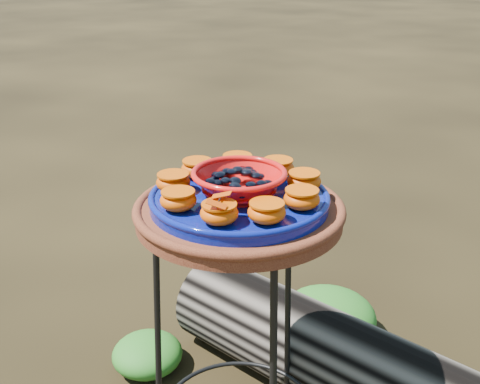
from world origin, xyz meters
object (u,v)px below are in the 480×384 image
Objects in this scene: terracotta_saucer at (239,214)px; cobalt_plate at (239,201)px; plant_stand at (239,350)px; red_bowl at (239,184)px.

cobalt_plate is (0.00, 0.00, 0.03)m from terracotta_saucer.
cobalt_plate is at bearing 0.00° from plant_stand.
terracotta_saucer is 2.33× the size of red_bowl.
plant_stand is 1.52× the size of terracotta_saucer.
terracotta_saucer is 1.17× the size of cobalt_plate.
red_bowl reaches higher than plant_stand.
cobalt_plate is at bearing 0.00° from red_bowl.
plant_stand is 0.44m from red_bowl.
plant_stand is 1.78× the size of cobalt_plate.
plant_stand is 0.40m from cobalt_plate.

